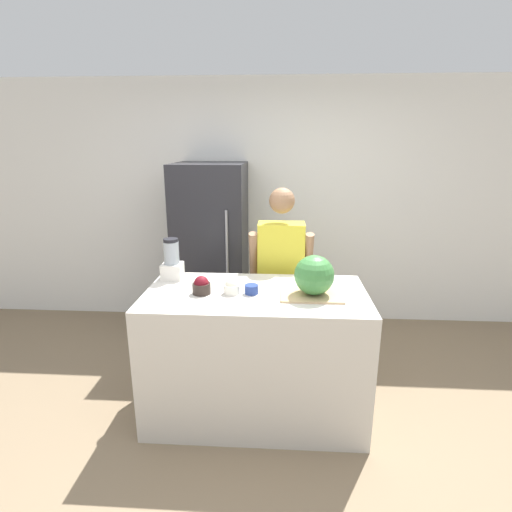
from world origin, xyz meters
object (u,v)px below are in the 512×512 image
at_px(bowl_cream, 232,287).
at_px(blender, 172,262).
at_px(refrigerator, 212,251).
at_px(bowl_small_blue, 251,289).
at_px(watermelon, 314,275).
at_px(bowl_cherries, 201,286).
at_px(person, 281,280).

height_order(bowl_cream, blender, blender).
bearing_deg(refrigerator, bowl_small_blue, -69.50).
distance_m(watermelon, bowl_small_blue, 0.44).
bearing_deg(watermelon, bowl_cream, 178.89).
bearing_deg(blender, bowl_cherries, -46.58).
xyz_separation_m(bowl_small_blue, blender, (-0.62, 0.28, 0.10)).
height_order(refrigerator, person, refrigerator).
xyz_separation_m(watermelon, bowl_small_blue, (-0.42, 0.01, -0.12)).
distance_m(bowl_cream, bowl_small_blue, 0.14).
height_order(bowl_cherries, bowl_cream, bowl_cherries).
xyz_separation_m(refrigerator, bowl_cream, (0.37, -1.35, 0.12)).
distance_m(watermelon, bowl_cherries, 0.77).
relative_size(bowl_cherries, blender, 0.40).
xyz_separation_m(refrigerator, watermelon, (0.92, -1.36, 0.22)).
xyz_separation_m(watermelon, blender, (-1.04, 0.29, -0.01)).
bearing_deg(blender, watermelon, -15.67).
distance_m(watermelon, blender, 1.08).
bearing_deg(watermelon, refrigerator, 124.23).
bearing_deg(refrigerator, bowl_cherries, -83.29).
bearing_deg(bowl_small_blue, person, 73.16).
distance_m(bowl_cherries, bowl_small_blue, 0.34).
height_order(refrigerator, bowl_cherries, refrigerator).
bearing_deg(bowl_cherries, person, 51.39).
bearing_deg(blender, bowl_small_blue, -24.09).
bearing_deg(bowl_cream, bowl_small_blue, 1.65).
relative_size(person, bowl_cherries, 12.73).
bearing_deg(bowl_small_blue, blender, 155.91).
height_order(watermelon, bowl_cherries, watermelon).
xyz_separation_m(person, bowl_cream, (-0.34, -0.67, 0.17)).
xyz_separation_m(watermelon, bowl_cream, (-0.56, 0.01, -0.10)).
xyz_separation_m(bowl_cream, bowl_small_blue, (0.14, 0.00, -0.02)).
distance_m(bowl_small_blue, blender, 0.69).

